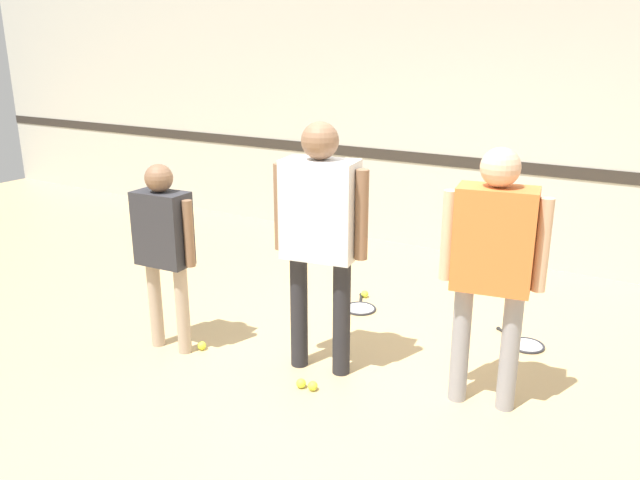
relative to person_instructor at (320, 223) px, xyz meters
The scene contains 11 objects.
ground_plane 1.09m from the person_instructor, 10.13° to the right, with size 16.00×16.00×0.00m, color tan.
wall_back 3.08m from the person_instructor, 88.05° to the left, with size 16.00×0.07×3.20m.
person_instructor is the anchor object (origin of this frame).
person_student_left 1.19m from the person_instructor, 163.81° to the right, with size 0.54×0.25×1.42m.
person_student_right 1.13m from the person_instructor, ahead, with size 0.62×0.34×1.66m.
racket_spare_on_floor 1.55m from the person_instructor, 103.20° to the left, with size 0.38×0.49×0.03m.
racket_second_spare 1.94m from the person_instructor, 44.32° to the left, with size 0.48×0.38×0.03m.
tennis_ball_near_instructor 1.09m from the person_instructor, 67.67° to the right, with size 0.07×0.07×0.07m, color #CCE038.
tennis_ball_by_spare_racket 1.73m from the person_instructor, 104.30° to the left, with size 0.07×0.07×0.07m, color #CCE038.
tennis_ball_stray_left 1.09m from the person_instructor, 84.00° to the right, with size 0.07×0.07×0.07m, color #CCE038.
tennis_ball_stray_right 1.41m from the person_instructor, 166.02° to the right, with size 0.07×0.07×0.07m, color #CCE038.
Camera 1 is at (1.99, -3.38, 2.21)m, focal length 35.00 mm.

